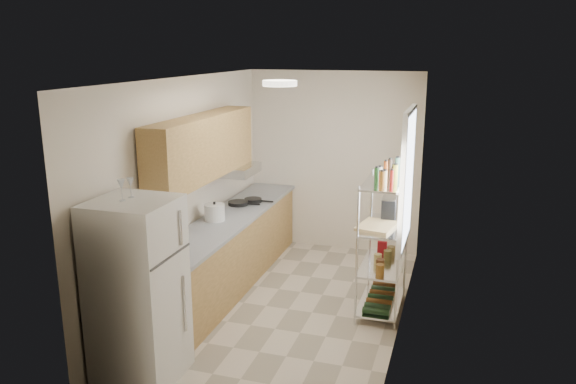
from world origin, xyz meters
name	(u,v)px	position (x,y,z in m)	size (l,w,h in m)	color
room	(289,200)	(0.00, 0.00, 1.30)	(2.52, 4.42, 2.62)	beige
counter_run	(229,251)	(-0.92, 0.44, 0.45)	(0.63, 3.51, 0.90)	tan
upper_cabinets	(203,147)	(-1.05, 0.10, 1.81)	(0.33, 2.20, 0.72)	tan
range_hood	(235,169)	(-1.00, 0.90, 1.39)	(0.50, 0.60, 0.12)	#B7BABC
window	(407,178)	(1.23, 0.35, 1.55)	(0.06, 1.00, 1.46)	white
bakers_rack	(384,217)	(1.00, 0.30, 1.11)	(0.45, 0.90, 1.73)	silver
ceiling_dome	(280,83)	(0.00, -0.30, 2.57)	(0.34, 0.34, 0.06)	white
refrigerator	(138,291)	(-0.87, -1.67, 0.83)	(0.69, 0.69, 1.66)	silver
wine_glass_a	(122,190)	(-0.93, -1.71, 1.76)	(0.07, 0.07, 0.18)	silver
wine_glass_b	(131,188)	(-0.92, -1.60, 1.75)	(0.06, 0.06, 0.17)	silver
rice_cooker	(215,212)	(-1.01, 0.25, 1.00)	(0.24, 0.24, 0.20)	silver
frying_pan_large	(238,203)	(-1.00, 0.96, 0.92)	(0.26, 0.26, 0.05)	black
frying_pan_small	(253,200)	(-0.86, 1.16, 0.92)	(0.23, 0.23, 0.05)	black
cutting_board	(377,226)	(0.94, 0.22, 1.03)	(0.36, 0.47, 0.03)	tan
espresso_machine	(389,208)	(1.02, 0.53, 1.14)	(0.15, 0.23, 0.27)	black
storage_bag	(382,247)	(0.96, 0.63, 0.64)	(0.10, 0.15, 0.17)	maroon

